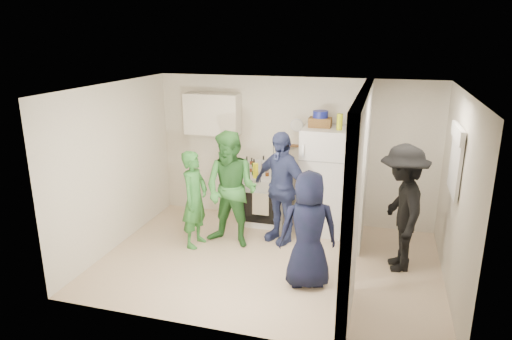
{
  "coord_description": "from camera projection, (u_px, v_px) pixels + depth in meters",
  "views": [
    {
      "loc": [
        1.46,
        -5.78,
        3.17
      ],
      "look_at": [
        -0.3,
        0.4,
        1.25
      ],
      "focal_mm": 32.0,
      "sensor_mm": 36.0,
      "label": 1
    }
  ],
  "objects": [
    {
      "name": "yellow_cup_stack_top",
      "position": [
        340.0,
        122.0,
        7.02
      ],
      "size": [
        0.09,
        0.09,
        0.25
      ],
      "primitive_type": "cylinder",
      "color": "#CCDB12",
      "rests_on": "fridge"
    },
    {
      "name": "bottle_h",
      "position": [
        247.0,
        166.0,
        7.67
      ],
      "size": [
        0.07,
        0.07,
        0.32
      ],
      "primitive_type": "cylinder",
      "color": "silver",
      "rests_on": "stove"
    },
    {
      "name": "partition_pier_front",
      "position": [
        351.0,
        219.0,
        4.93
      ],
      "size": [
        0.12,
        1.2,
        2.5
      ],
      "primitive_type": "cube",
      "color": "silver",
      "rests_on": "floor"
    },
    {
      "name": "person_nook",
      "position": [
        402.0,
        208.0,
        6.22
      ],
      "size": [
        0.84,
        1.24,
        1.78
      ],
      "primitive_type": "imported",
      "rotation": [
        0.0,
        0.0,
        -1.4
      ],
      "color": "black",
      "rests_on": "floor"
    },
    {
      "name": "floor",
      "position": [
        268.0,
        262.0,
        6.62
      ],
      "size": [
        4.8,
        4.8,
        0.0
      ],
      "primitive_type": "plane",
      "color": "#C8AD8D",
      "rests_on": "ground"
    },
    {
      "name": "bottle_g",
      "position": [
        282.0,
        165.0,
        7.74
      ],
      "size": [
        0.08,
        0.08,
        0.31
      ],
      "primitive_type": "cylinder",
      "color": "brown",
      "rests_on": "stove"
    },
    {
      "name": "red_cup",
      "position": [
        276.0,
        176.0,
        7.48
      ],
      "size": [
        0.09,
        0.09,
        0.12
      ],
      "primitive_type": "cylinder",
      "color": "red",
      "rests_on": "stove"
    },
    {
      "name": "person_green_left",
      "position": [
        195.0,
        199.0,
        6.95
      ],
      "size": [
        0.41,
        0.58,
        1.51
      ],
      "primitive_type": "imported",
      "rotation": [
        0.0,
        0.0,
        1.47
      ],
      "color": "#347C31",
      "rests_on": "floor"
    },
    {
      "name": "yellow_cup_stack_stove",
      "position": [
        256.0,
        171.0,
        7.53
      ],
      "size": [
        0.09,
        0.09,
        0.25
      ],
      "primitive_type": "cylinder",
      "color": "#FFFB15",
      "rests_on": "stove"
    },
    {
      "name": "wicker_basket",
      "position": [
        320.0,
        122.0,
        7.25
      ],
      "size": [
        0.35,
        0.25,
        0.15
      ],
      "primitive_type": "cube",
      "color": "brown",
      "rests_on": "fridge"
    },
    {
      "name": "stove",
      "position": [
        266.0,
        199.0,
        7.86
      ],
      "size": [
        0.74,
        0.61,
        0.88
      ],
      "primitive_type": "cube",
      "color": "white",
      "rests_on": "floor"
    },
    {
      "name": "nook_window_frame",
      "position": [
        456.0,
        161.0,
        5.71
      ],
      "size": [
        0.04,
        0.76,
        0.86
      ],
      "primitive_type": "cube",
      "color": "white",
      "rests_on": "wall_right"
    },
    {
      "name": "wall_clock",
      "position": [
        297.0,
        125.0,
        7.67
      ],
      "size": [
        0.22,
        0.02,
        0.22
      ],
      "primitive_type": "cylinder",
      "rotation": [
        1.57,
        0.0,
        0.0
      ],
      "color": "white",
      "rests_on": "wall_back"
    },
    {
      "name": "bottle_e",
      "position": [
        274.0,
        164.0,
        7.84
      ],
      "size": [
        0.07,
        0.07,
        0.28
      ],
      "primitive_type": "cylinder",
      "color": "#8E949E",
      "rests_on": "stove"
    },
    {
      "name": "person_green_center",
      "position": [
        231.0,
        190.0,
        6.92
      ],
      "size": [
        0.98,
        0.82,
        1.8
      ],
      "primitive_type": "imported",
      "rotation": [
        0.0,
        0.0,
        -0.17
      ],
      "color": "#347634",
      "rests_on": "floor"
    },
    {
      "name": "bottle_f",
      "position": [
        276.0,
        167.0,
        7.68
      ],
      "size": [
        0.08,
        0.08,
        0.27
      ],
      "primitive_type": "cylinder",
      "color": "#173F1F",
      "rests_on": "stove"
    },
    {
      "name": "blue_bowl",
      "position": [
        320.0,
        114.0,
        7.22
      ],
      "size": [
        0.24,
        0.24,
        0.11
      ],
      "primitive_type": "cylinder",
      "color": "navy",
      "rests_on": "wicker_basket"
    },
    {
      "name": "person_navy",
      "position": [
        308.0,
        230.0,
        5.81
      ],
      "size": [
        0.88,
        0.71,
        1.55
      ],
      "primitive_type": "imported",
      "rotation": [
        0.0,
        0.0,
        -2.81
      ],
      "color": "black",
      "rests_on": "floor"
    },
    {
      "name": "wall_front",
      "position": [
        228.0,
        228.0,
        4.7
      ],
      "size": [
        4.8,
        0.0,
        4.8
      ],
      "primitive_type": "plane",
      "rotation": [
        -1.57,
        0.0,
        0.0
      ],
      "color": "silver",
      "rests_on": "floor"
    },
    {
      "name": "wall_back",
      "position": [
        294.0,
        151.0,
        7.83
      ],
      "size": [
        4.8,
        0.0,
        4.8
      ],
      "primitive_type": "plane",
      "rotation": [
        1.57,
        0.0,
        0.0
      ],
      "color": "silver",
      "rests_on": "floor"
    },
    {
      "name": "bottle_b",
      "position": [
        254.0,
        167.0,
        7.69
      ],
      "size": [
        0.08,
        0.08,
        0.28
      ],
      "primitive_type": "cylinder",
      "color": "#17451B",
      "rests_on": "stove"
    },
    {
      "name": "partition_header",
      "position": [
        363.0,
        107.0,
        5.65
      ],
      "size": [
        0.12,
        1.0,
        0.4
      ],
      "primitive_type": "cube",
      "color": "silver",
      "rests_on": "partition_pier_back"
    },
    {
      "name": "wall_right",
      "position": [
        457.0,
        196.0,
        5.63
      ],
      "size": [
        0.0,
        3.4,
        3.4
      ],
      "primitive_type": "plane",
      "rotation": [
        1.57,
        0.0,
        -1.57
      ],
      "color": "silver",
      "rests_on": "floor"
    },
    {
      "name": "partition_pier_back",
      "position": [
        363.0,
        165.0,
        6.96
      ],
      "size": [
        0.12,
        1.2,
        2.5
      ],
      "primitive_type": "cube",
      "color": "silver",
      "rests_on": "floor"
    },
    {
      "name": "bottle_d",
      "position": [
        267.0,
        169.0,
        7.63
      ],
      "size": [
        0.06,
        0.06,
        0.25
      ],
      "primitive_type": "cylinder",
      "color": "#653311",
      "rests_on": "stove"
    },
    {
      "name": "person_denim",
      "position": [
        280.0,
        187.0,
        7.08
      ],
      "size": [
        1.12,
        0.89,
        1.77
      ],
      "primitive_type": "imported",
      "rotation": [
        0.0,
        0.0,
        -0.51
      ],
      "color": "navy",
      "rests_on": "floor"
    },
    {
      "name": "bottle_a",
      "position": [
        252.0,
        165.0,
        7.87
      ],
      "size": [
        0.07,
        0.07,
        0.25
      ],
      "primitive_type": "cylinder",
      "color": "brown",
      "rests_on": "stove"
    },
    {
      "name": "spice_shelf",
      "position": [
        293.0,
        146.0,
        7.75
      ],
      "size": [
        0.35,
        0.08,
        0.03
      ],
      "primitive_type": "cube",
      "color": "olive",
      "rests_on": "wall_back"
    },
    {
      "name": "upper_cabinet",
      "position": [
        213.0,
        114.0,
        7.86
      ],
      "size": [
        0.95,
        0.34,
        0.7
      ],
      "primitive_type": "cube",
      "color": "silver",
      "rests_on": "wall_back"
    },
    {
      "name": "ceiling",
      "position": [
        270.0,
        88.0,
        5.9
      ],
      "size": [
        4.8,
        4.8,
        0.0
      ],
      "primitive_type": "plane",
      "rotation": [
        3.14,
        0.0,
        0.0
      ],
      "color": "white",
      "rests_on": "wall_back"
    },
    {
      "name": "nook_window",
      "position": [
        457.0,
        161.0,
        5.71
      ],
      "size": [
        0.03,
        0.7,
        0.8
      ],
      "primitive_type": "cube",
      "color": "black",
      "rests_on": "wall_right"
    },
    {
      "name": "fridge",
      "position": [
        323.0,
        180.0,
        7.45
      ],
      "size": [
        0.72,
        0.7,
        1.75
      ],
      "primitive_type": "cube",
      "color": "silver",
      "rests_on": "floor"
    },
    {
      "name": "bottle_c",
      "position": [
        263.0,
        164.0,
        7.86
      ],
      "size": [
        0.07,
        0.07,
        0.29
      ],
      "primitive_type": "cylinder",
      "color": "silver",
      "rests_on": "stove"
    },
    {
      "name": "wall_left",
      "position": [
        115.0,
        166.0,
        6.89
      ],
      "size": [
        0.0,
        3.4,
        3.4
      ],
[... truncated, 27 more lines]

